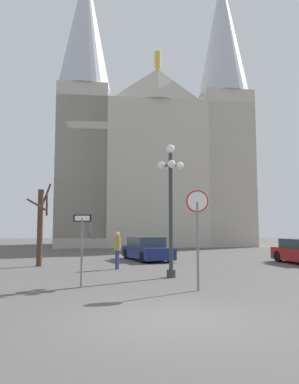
{
  "coord_description": "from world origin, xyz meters",
  "views": [
    {
      "loc": [
        -0.89,
        -8.06,
        1.98
      ],
      "look_at": [
        0.51,
        16.57,
        4.36
      ],
      "focal_mm": 34.3,
      "sensor_mm": 36.0,
      "label": 1
    }
  ],
  "objects": [
    {
      "name": "bare_tree",
      "position": [
        -5.44,
        11.2,
        2.11
      ],
      "size": [
        1.14,
        1.17,
        4.28
      ],
      "color": "#473323",
      "rests_on": "ground"
    },
    {
      "name": "one_way_arrow_sign",
      "position": [
        -2.44,
        4.34,
        1.5
      ],
      "size": [
        0.62,
        0.2,
        2.4
      ],
      "color": "slate",
      "rests_on": "ground"
    },
    {
      "name": "pedestrian_walking",
      "position": [
        -1.43,
        9.67,
        1.08
      ],
      "size": [
        0.32,
        0.32,
        1.77
      ],
      "color": "navy",
      "rests_on": "ground"
    },
    {
      "name": "stop_sign",
      "position": [
        1.31,
        3.57,
        2.18
      ],
      "size": [
        0.7,
        0.21,
        3.17
      ],
      "color": "slate",
      "rests_on": "ground"
    },
    {
      "name": "street_lamp",
      "position": [
        0.81,
        6.62,
        3.33
      ],
      "size": [
        1.07,
        1.07,
        5.36
      ],
      "color": "#2D3833",
      "rests_on": "ground"
    },
    {
      "name": "cathedral",
      "position": [
        1.79,
        32.07,
        10.35
      ],
      "size": [
        21.0,
        12.63,
        31.3
      ],
      "color": "#BCB5A5",
      "rests_on": "ground"
    },
    {
      "name": "ground_plane",
      "position": [
        0.0,
        0.0,
        0.0
      ],
      "size": [
        120.0,
        120.0,
        0.0
      ],
      "primitive_type": "plane",
      "color": "#514F4C"
    },
    {
      "name": "parked_car_far_navy",
      "position": [
        0.22,
        14.37,
        0.66
      ],
      "size": [
        3.13,
        4.86,
        1.4
      ],
      "color": "navy",
      "rests_on": "ground"
    }
  ]
}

